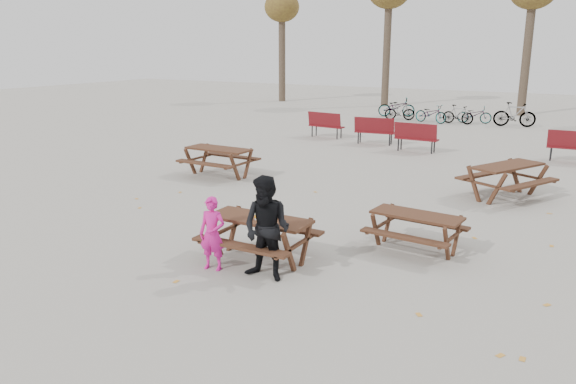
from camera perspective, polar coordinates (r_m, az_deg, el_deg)
The scene contains 13 objects.
ground at distance 9.87m, azimuth -2.88°, elevation -6.92°, with size 80.00×80.00×0.00m, color gray.
main_picnic_table at distance 9.67m, azimuth -2.92°, elevation -3.68°, with size 1.80×1.45×0.78m.
food_tray at distance 9.47m, azimuth -2.22°, elevation -2.77°, with size 0.18×0.11×0.04m, color white.
bread_roll at distance 9.46m, azimuth -2.22°, elevation -2.52°, with size 0.14×0.06×0.05m, color tan.
soda_bottle at distance 9.48m, azimuth -3.23°, elevation -2.41°, with size 0.07×0.07×0.17m.
child at distance 9.36m, azimuth -7.69°, elevation -4.21°, with size 0.45×0.30×1.24m, color #DA1B8C.
adult at distance 8.82m, azimuth -2.16°, elevation -3.75°, with size 0.82×0.64×1.69m, color black.
picnic_table_east at distance 10.46m, azimuth 12.85°, elevation -4.00°, with size 1.60×1.29×0.69m, color #371E14, non-canonical shape.
picnic_table_north at distance 16.10m, azimuth -7.03°, elevation 3.03°, with size 1.89×1.52×0.81m, color #371E14, non-canonical shape.
picnic_table_far at distance 14.64m, azimuth 21.30°, elevation 1.00°, with size 1.94×1.56×0.83m, color #371E14, non-canonical shape.
park_bench_row at distance 20.93m, azimuth 12.78°, elevation 5.78°, with size 10.57×1.89×1.03m.
bicycle_row at distance 28.59m, azimuth 15.61°, elevation 7.83°, with size 7.89×2.69×1.11m.
fallen_leaves at distance 11.73m, azimuth 5.75°, elevation -3.40°, with size 11.00×11.00×0.01m, color gold, non-canonical shape.
Camera 1 is at (4.93, -7.74, 3.64)m, focal length 35.00 mm.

